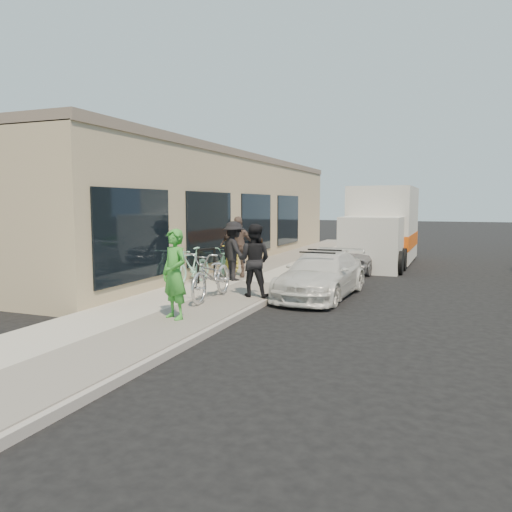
% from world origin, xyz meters
% --- Properties ---
extents(ground, '(120.00, 120.00, 0.00)m').
position_xyz_m(ground, '(0.00, 0.00, 0.00)').
color(ground, black).
rests_on(ground, ground).
extents(sidewalk, '(3.00, 34.00, 0.15)m').
position_xyz_m(sidewalk, '(-2.00, 3.00, 0.07)').
color(sidewalk, '#ABA79A').
rests_on(sidewalk, ground).
extents(curb, '(0.12, 34.00, 0.13)m').
position_xyz_m(curb, '(-0.45, 3.00, 0.07)').
color(curb, '#9D968F').
rests_on(curb, ground).
extents(storefront, '(3.60, 20.00, 4.22)m').
position_xyz_m(storefront, '(-5.24, 7.99, 2.12)').
color(storefront, tan).
rests_on(storefront, ground).
extents(bike_rack, '(0.28, 0.65, 0.96)m').
position_xyz_m(bike_rack, '(-2.81, 2.42, 0.73)').
color(bike_rack, black).
rests_on(bike_rack, sidewalk).
extents(sandwich_board, '(0.72, 0.72, 0.89)m').
position_xyz_m(sandwich_board, '(-3.34, 7.46, 0.61)').
color(sandwich_board, '#301C0D').
rests_on(sandwich_board, sidewalk).
extents(sedan_white, '(1.83, 3.99, 1.17)m').
position_xyz_m(sedan_white, '(0.51, 2.22, 0.57)').
color(sedan_white, silver).
rests_on(sedan_white, ground).
extents(sedan_silver, '(1.56, 3.46, 1.15)m').
position_xyz_m(sedan_silver, '(0.55, 7.35, 0.58)').
color(sedan_silver, gray).
rests_on(sedan_silver, ground).
extents(moving_truck, '(2.36, 6.10, 2.98)m').
position_xyz_m(moving_truck, '(1.00, 9.90, 1.32)').
color(moving_truck, beige).
rests_on(moving_truck, ground).
extents(tandem_bike, '(0.86, 2.16, 1.11)m').
position_xyz_m(tandem_bike, '(-1.56, 0.24, 0.71)').
color(tandem_bike, silver).
rests_on(tandem_bike, sidewalk).
extents(woman_rider, '(0.74, 0.63, 1.72)m').
position_xyz_m(woman_rider, '(-1.36, -1.77, 1.01)').
color(woman_rider, green).
rests_on(woman_rider, sidewalk).
extents(man_standing, '(0.87, 0.70, 1.72)m').
position_xyz_m(man_standing, '(-0.80, 0.93, 1.01)').
color(man_standing, black).
rests_on(man_standing, sidewalk).
extents(cruiser_bike_a, '(0.73, 1.71, 0.99)m').
position_xyz_m(cruiser_bike_a, '(-3.10, 2.03, 0.65)').
color(cruiser_bike_a, '#9BE8CA').
rests_on(cruiser_bike_a, sidewalk).
extents(cruiser_bike_b, '(1.07, 1.74, 0.86)m').
position_xyz_m(cruiser_bike_b, '(-3.05, 4.15, 0.58)').
color(cruiser_bike_b, '#9BE8CA').
rests_on(cruiser_bike_b, sidewalk).
extents(cruiser_bike_c, '(0.76, 1.72, 1.00)m').
position_xyz_m(cruiser_bike_c, '(-2.73, 3.98, 0.65)').
color(cruiser_bike_c, yellow).
rests_on(cruiser_bike_c, sidewalk).
extents(bystander_a, '(1.25, 1.16, 1.69)m').
position_xyz_m(bystander_a, '(-2.25, 3.04, 1.00)').
color(bystander_a, black).
rests_on(bystander_a, sidewalk).
extents(bystander_b, '(1.15, 0.73, 1.81)m').
position_xyz_m(bystander_b, '(-2.42, 3.71, 1.06)').
color(bystander_b, brown).
rests_on(bystander_b, sidewalk).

